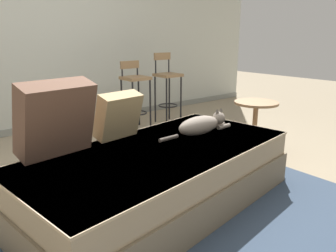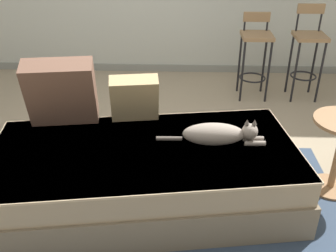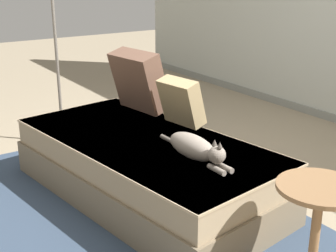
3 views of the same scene
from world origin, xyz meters
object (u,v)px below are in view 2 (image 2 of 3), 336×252
object	(u,v)px
couch	(146,175)
throw_pillow_corner	(61,92)
cat	(218,134)
bar_stool_near_window	(255,48)
bar_stool_by_doorway	(308,47)
throw_pillow_middle	(134,98)

from	to	relation	value
couch	throw_pillow_corner	size ratio (longest dim) A/B	4.21
cat	bar_stool_near_window	xyz separation A→B (m)	(0.53, 1.79, 0.03)
bar_stool_by_doorway	throw_pillow_middle	bearing A→B (deg)	-138.61
throw_pillow_middle	throw_pillow_corner	bearing A→B (deg)	-171.87
couch	throw_pillow_corner	distance (m)	0.85
cat	bar_stool_near_window	distance (m)	1.87
couch	throw_pillow_middle	world-z (taller)	throw_pillow_middle
couch	bar_stool_by_doorway	world-z (taller)	bar_stool_by_doorway
bar_stool_near_window	bar_stool_by_doorway	distance (m)	0.55
couch	bar_stool_near_window	world-z (taller)	bar_stool_near_window
couch	bar_stool_by_doorway	size ratio (longest dim) A/B	2.21
throw_pillow_corner	bar_stool_near_window	xyz separation A→B (m)	(1.64, 1.55, -0.15)
throw_pillow_middle	cat	distance (m)	0.68
bar_stool_by_doorway	throw_pillow_corner	bearing A→B (deg)	-144.70
couch	throw_pillow_corner	xyz separation A→B (m)	(-0.62, 0.32, 0.48)
throw_pillow_corner	bar_stool_near_window	bearing A→B (deg)	43.38
throw_pillow_corner	bar_stool_near_window	size ratio (longest dim) A/B	0.58
throw_pillow_middle	bar_stool_by_doorway	size ratio (longest dim) A/B	0.38
couch	throw_pillow_corner	bearing A→B (deg)	152.83
throw_pillow_middle	cat	bearing A→B (deg)	-27.58
throw_pillow_corner	bar_stool_by_doorway	xyz separation A→B (m)	(2.19, 1.55, -0.13)
cat	bar_stool_near_window	world-z (taller)	bar_stool_near_window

